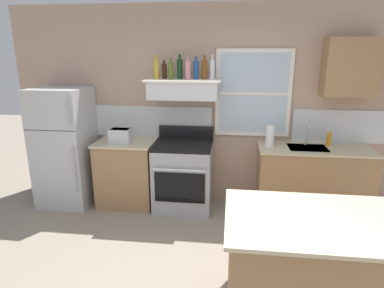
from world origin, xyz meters
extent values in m
cube|color=tan|center=(0.00, 2.23, 1.35)|extent=(5.40, 0.06, 2.70)
cube|color=silver|center=(-1.15, 2.19, 1.13)|extent=(2.50, 0.02, 0.44)
cube|color=silver|center=(1.80, 2.19, 1.13)|extent=(1.20, 0.02, 0.44)
cube|color=white|center=(0.65, 2.18, 1.55)|extent=(1.00, 0.04, 1.15)
cube|color=silver|center=(0.65, 2.17, 1.55)|extent=(0.90, 0.01, 1.05)
cube|color=white|center=(0.65, 2.16, 1.55)|extent=(0.90, 0.02, 0.04)
cube|color=#B7BABC|center=(-1.90, 1.84, 0.81)|extent=(0.70, 0.68, 1.63)
cube|color=#333333|center=(-1.90, 1.50, 1.13)|extent=(0.69, 0.00, 0.01)
cylinder|color=#A5A8AD|center=(-1.60, 1.47, 0.62)|extent=(0.02, 0.02, 0.62)
cylinder|color=#A5A8AD|center=(-1.60, 1.47, 1.38)|extent=(0.02, 0.02, 0.35)
cube|color=#9E754C|center=(-1.05, 1.90, 0.44)|extent=(0.76, 0.60, 0.88)
cube|color=#C6B793|center=(-1.05, 1.90, 0.90)|extent=(0.79, 0.63, 0.03)
cube|color=silver|center=(-1.09, 1.82, 1.01)|extent=(0.28, 0.20, 0.19)
cube|color=black|center=(-1.09, 1.82, 1.09)|extent=(0.24, 0.16, 0.01)
cube|color=black|center=(-1.23, 1.82, 1.04)|extent=(0.02, 0.03, 0.02)
cube|color=#9EA0A5|center=(-0.25, 1.86, 0.43)|extent=(0.76, 0.64, 0.87)
cube|color=black|center=(-0.25, 1.86, 0.89)|extent=(0.76, 0.64, 0.04)
cube|color=black|center=(-0.25, 2.15, 1.00)|extent=(0.76, 0.06, 0.18)
cube|color=black|center=(-0.25, 1.54, 0.42)|extent=(0.65, 0.01, 0.40)
cylinder|color=silver|center=(-0.25, 1.50, 0.67)|extent=(0.65, 0.03, 0.03)
cube|color=silver|center=(-0.25, 1.96, 1.61)|extent=(0.88, 0.48, 0.22)
cube|color=#262628|center=(-0.25, 1.74, 1.53)|extent=(0.75, 0.02, 0.04)
cube|color=white|center=(-0.25, 1.96, 1.73)|extent=(0.96, 0.52, 0.02)
cylinder|color=#B29333|center=(-0.60, 1.95, 1.87)|extent=(0.08, 0.08, 0.24)
cylinder|color=#B29333|center=(-0.60, 1.95, 2.02)|extent=(0.03, 0.03, 0.06)
cylinder|color=#381E0F|center=(-0.51, 1.98, 1.84)|extent=(0.06, 0.06, 0.19)
cylinder|color=#381E0F|center=(-0.51, 1.98, 1.96)|extent=(0.03, 0.03, 0.05)
cylinder|color=#4C601E|center=(-0.41, 1.92, 1.85)|extent=(0.06, 0.06, 0.22)
cylinder|color=#4C601E|center=(-0.41, 1.92, 1.99)|extent=(0.03, 0.03, 0.05)
cylinder|color=#143819|center=(-0.31, 1.99, 1.87)|extent=(0.07, 0.07, 0.25)
cylinder|color=#143819|center=(-0.31, 1.99, 2.03)|extent=(0.03, 0.03, 0.06)
cylinder|color=#C67F84|center=(-0.19, 1.92, 1.86)|extent=(0.07, 0.07, 0.22)
cylinder|color=#C67F84|center=(-0.19, 1.92, 1.99)|extent=(0.03, 0.03, 0.06)
cylinder|color=#1E478C|center=(-0.09, 1.98, 1.86)|extent=(0.07, 0.07, 0.23)
cylinder|color=#1E478C|center=(-0.09, 1.98, 2.00)|extent=(0.03, 0.03, 0.06)
cylinder|color=brown|center=(0.01, 1.99, 1.86)|extent=(0.07, 0.07, 0.24)
cylinder|color=brown|center=(0.01, 1.99, 2.01)|extent=(0.03, 0.03, 0.06)
cylinder|color=silver|center=(0.11, 2.01, 1.87)|extent=(0.06, 0.06, 0.24)
cylinder|color=silver|center=(0.11, 2.01, 2.02)|extent=(0.03, 0.03, 0.06)
cube|color=#9E754C|center=(1.45, 1.90, 0.44)|extent=(1.40, 0.60, 0.88)
cube|color=#C6B793|center=(1.45, 1.90, 0.90)|extent=(1.43, 0.63, 0.03)
cube|color=#B7BABC|center=(1.35, 1.88, 0.90)|extent=(0.48, 0.36, 0.01)
cylinder|color=silver|center=(1.35, 2.02, 1.05)|extent=(0.03, 0.03, 0.28)
cylinder|color=silver|center=(1.35, 1.94, 1.17)|extent=(0.02, 0.16, 0.02)
cylinder|color=white|center=(0.87, 1.90, 1.04)|extent=(0.11, 0.11, 0.27)
cylinder|color=orange|center=(1.63, 2.00, 1.00)|extent=(0.06, 0.06, 0.18)
cube|color=#9E754C|center=(1.05, 0.00, 0.44)|extent=(1.32, 0.82, 0.88)
cube|color=#C6B793|center=(1.05, 0.00, 0.90)|extent=(1.40, 0.90, 0.03)
cube|color=#9E754C|center=(1.80, 2.04, 1.90)|extent=(0.64, 0.32, 0.70)
camera|label=1|loc=(0.37, -2.20, 2.07)|focal=30.15mm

